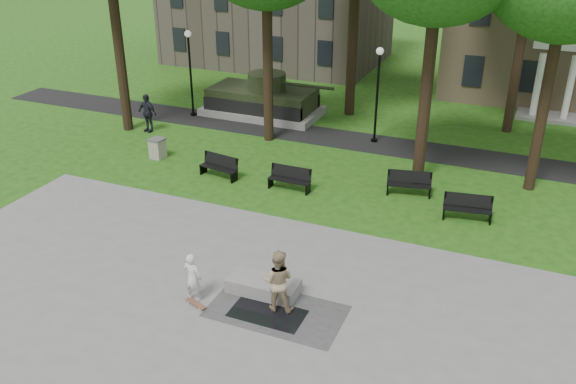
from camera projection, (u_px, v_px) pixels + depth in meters
name	position (u px, v px, depth m)	size (l,w,h in m)	color
ground	(261.00, 259.00, 20.61)	(120.00, 120.00, 0.00)	#1A4B11
plaza	(182.00, 350.00, 16.46)	(22.00, 16.00, 0.02)	gray
footpath	(363.00, 142.00, 30.56)	(44.00, 2.60, 0.01)	black
building_left	(278.00, 10.00, 44.89)	(15.00, 10.00, 7.20)	#4C443D
lamp_left	(190.00, 66.00, 33.11)	(0.36, 0.36, 4.73)	black
lamp_mid	(378.00, 87.00, 29.42)	(0.36, 0.36, 4.73)	black
tank_monument	(263.00, 100.00, 34.12)	(7.45, 3.40, 2.40)	gray
puddle	(267.00, 313.00, 17.89)	(2.20, 1.20, 0.00)	black
concrete_block	(263.00, 286.00, 18.78)	(2.20, 1.00, 0.45)	gray
skateboard	(196.00, 304.00, 18.25)	(0.78, 0.20, 0.07)	brown
skateboarder	(192.00, 277.00, 18.17)	(0.59, 0.39, 1.61)	silver
friend_watching	(278.00, 281.00, 17.68)	(0.96, 0.75, 1.97)	#9E8866
pedestrian_walker	(147.00, 113.00, 31.57)	(1.18, 0.49, 2.01)	black
park_bench_0	(219.00, 166.00, 26.53)	(1.85, 0.81, 1.00)	black
park_bench_1	(290.00, 178.00, 25.37)	(1.80, 0.54, 1.00)	black
park_bench_2	(410.00, 183.00, 24.93)	(1.85, 0.88, 1.00)	black
park_bench_3	(468.00, 207.00, 22.97)	(1.85, 0.80, 1.00)	black
trash_bin	(157.00, 148.00, 28.50)	(0.72, 0.72, 0.96)	#9F9483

